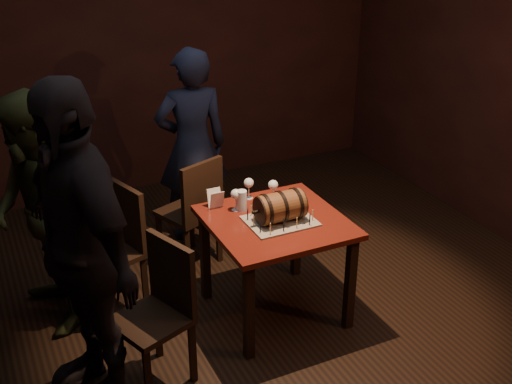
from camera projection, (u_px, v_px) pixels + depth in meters
room_shell at (249, 132)px, 4.01m from camera, size 5.04×5.04×2.80m
pub_table at (276, 234)px, 4.40m from camera, size 0.90×0.90×0.75m
cake_board at (280, 221)px, 4.32m from camera, size 0.45×0.35×0.01m
barrel_cake at (280, 207)px, 4.27m from camera, size 0.37×0.22×0.22m
birthday_candles at (280, 215)px, 4.30m from camera, size 0.40×0.30×0.09m
wine_glass_left at (236, 195)px, 4.42m from camera, size 0.07×0.07×0.16m
wine_glass_mid at (249, 184)px, 4.59m from camera, size 0.07×0.07×0.16m
wine_glass_right at (273, 186)px, 4.56m from camera, size 0.07×0.07×0.16m
pint_of_ale at (242, 201)px, 4.44m from camera, size 0.07×0.07×0.15m
menu_card at (216, 199)px, 4.49m from camera, size 0.10×0.05×0.13m
chair_back at (194, 207)px, 5.02m from camera, size 0.52×0.52×0.93m
chair_left_rear at (117, 242)px, 4.53m from camera, size 0.50×0.50×0.93m
chair_left_front at (160, 305)px, 3.84m from camera, size 0.52×0.52×0.93m
person_back at (192, 146)px, 5.34m from camera, size 0.65×0.46×1.67m
person_left_rear at (38, 217)px, 4.21m from camera, size 0.72×0.87×1.67m
person_left_front at (80, 249)px, 3.54m from camera, size 0.73×1.23×1.97m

